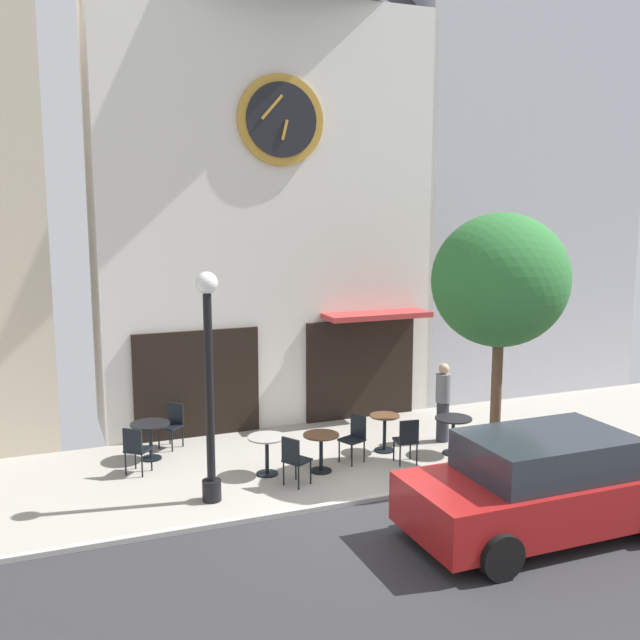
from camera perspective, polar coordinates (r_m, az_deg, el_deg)
ground_plane at (r=12.31m, az=5.43°, el=-14.65°), size 24.38×9.87×0.13m
clock_building at (r=16.77m, az=-4.30°, el=11.48°), size 7.65×3.34×10.97m
neighbor_building_right at (r=20.97m, az=13.56°, el=15.12°), size 6.38×4.33×14.43m
street_lamp at (r=12.07m, az=-8.70°, el=-5.23°), size 0.36×0.36×3.86m
street_tree at (r=13.58m, az=14.01°, el=2.99°), size 2.57×2.32×4.79m
cafe_table_center at (r=14.63m, az=-13.18°, el=-8.62°), size 0.76×0.76×0.73m
cafe_table_leftmost at (r=13.53m, az=-4.19°, el=-9.96°), size 0.71×0.71×0.73m
cafe_table_near_door at (r=13.64m, az=0.08°, el=-9.85°), size 0.67×0.67×0.72m
cafe_table_rightmost at (r=14.78m, az=5.10°, el=-8.42°), size 0.60×0.60×0.75m
cafe_table_center_right at (r=14.80m, az=10.42°, el=-8.33°), size 0.73×0.73×0.74m
cafe_chair_mid_row at (r=15.26m, az=-11.47°, el=-7.84°), size 0.56×0.56×0.90m
cafe_chair_curbside at (r=14.07m, az=6.86°, el=-9.18°), size 0.45×0.45×0.90m
cafe_chair_by_entrance at (r=12.97m, az=-2.05°, el=-10.73°), size 0.55×0.55×0.90m
cafe_chair_near_lamp at (r=13.90m, az=-14.28°, el=-9.64°), size 0.56×0.56×0.90m
cafe_chair_under_awning at (r=14.16m, az=2.75°, el=-9.01°), size 0.52×0.52×0.90m
pedestrian_grey at (r=15.43m, az=9.65°, el=-6.31°), size 0.40×0.40×1.67m
parked_car_red at (r=11.65m, az=17.24°, el=-12.29°), size 4.30×2.03×1.55m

